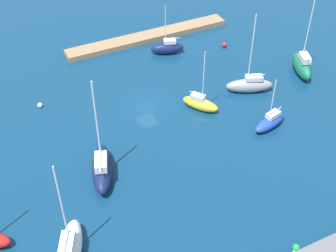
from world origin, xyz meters
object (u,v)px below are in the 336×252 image
sailboat_navy_east_end (167,48)px  sailboat_yellow_along_channel (200,103)px  sailboat_navy_outer_mooring (102,168)px  sailboat_blue_lone_north (270,122)px  sailboat_green_west_end (302,65)px  sailboat_white_by_breakwater (70,248)px  mooring_buoy_white (40,105)px  mooring_buoy_red (224,45)px  sailboat_gray_mid_basin (250,85)px  pier_dock (148,37)px

sailboat_navy_east_end → sailboat_yellow_along_channel: bearing=99.6°
sailboat_navy_outer_mooring → sailboat_navy_east_end: (-17.95, -20.36, -0.33)m
sailboat_navy_outer_mooring → sailboat_blue_lone_north: 21.77m
sailboat_blue_lone_north → sailboat_green_west_end: 13.72m
sailboat_white_by_breakwater → mooring_buoy_white: 24.37m
sailboat_white_by_breakwater → mooring_buoy_red: 42.64m
sailboat_gray_mid_basin → sailboat_white_by_breakwater: bearing=49.0°
sailboat_navy_outer_mooring → sailboat_navy_east_end: size_ratio=1.57×
sailboat_gray_mid_basin → sailboat_navy_east_end: sailboat_gray_mid_basin is taller
sailboat_yellow_along_channel → sailboat_white_by_breakwater: bearing=-92.1°
pier_dock → sailboat_blue_lone_north: bearing=99.8°
sailboat_green_west_end → sailboat_yellow_along_channel: 17.23m
sailboat_blue_lone_north → mooring_buoy_red: 19.99m
sailboat_gray_mid_basin → sailboat_navy_east_end: size_ratio=1.45×
sailboat_navy_east_end → mooring_buoy_white: (21.09, 4.80, -0.66)m
sailboat_green_west_end → mooring_buoy_white: size_ratio=17.10×
pier_dock → sailboat_green_west_end: sailboat_green_west_end is taller
sailboat_white_by_breakwater → sailboat_yellow_along_channel: size_ratio=1.33×
sailboat_green_west_end → sailboat_white_by_breakwater: bearing=132.1°
sailboat_blue_lone_north → sailboat_navy_east_end: bearing=-94.5°
pier_dock → mooring_buoy_white: 22.63m
sailboat_white_by_breakwater → sailboat_yellow_along_channel: sailboat_white_by_breakwater is taller
pier_dock → sailboat_gray_mid_basin: bearing=108.9°
sailboat_blue_lone_north → sailboat_white_by_breakwater: (28.02, 7.46, 0.42)m
mooring_buoy_white → sailboat_white_by_breakwater: bearing=82.6°
sailboat_navy_east_end → mooring_buoy_red: (-8.94, 2.19, -0.61)m
sailboat_blue_lone_north → sailboat_navy_east_end: sailboat_navy_east_end is taller
sailboat_navy_east_end → mooring_buoy_white: bearing=31.4°
mooring_buoy_red → mooring_buoy_white: size_ratio=1.13×
sailboat_navy_outer_mooring → mooring_buoy_white: (3.14, -15.56, -0.98)m
sailboat_gray_mid_basin → mooring_buoy_red: sailboat_gray_mid_basin is taller
pier_dock → mooring_buoy_red: pier_dock is taller
pier_dock → sailboat_gray_mid_basin: 20.36m
sailboat_white_by_breakwater → sailboat_yellow_along_channel: (-21.98, -14.54, -0.36)m
sailboat_navy_outer_mooring → sailboat_yellow_along_channel: (-15.69, -5.94, -0.41)m
sailboat_navy_outer_mooring → sailboat_green_west_end: size_ratio=1.09×
sailboat_white_by_breakwater → sailboat_navy_east_end: size_ratio=1.46×
pier_dock → sailboat_white_by_breakwater: size_ratio=2.33×
pier_dock → sailboat_navy_outer_mooring: bearing=56.3°
sailboat_navy_outer_mooring → sailboat_white_by_breakwater: size_ratio=1.08×
sailboat_gray_mid_basin → mooring_buoy_white: size_ratio=17.20×
pier_dock → sailboat_navy_outer_mooring: size_ratio=2.16×
pier_dock → sailboat_yellow_along_channel: 19.79m
mooring_buoy_red → sailboat_green_west_end: bearing=117.9°
sailboat_navy_outer_mooring → sailboat_green_west_end: bearing=-58.0°
sailboat_green_west_end → sailboat_yellow_along_channel: sailboat_green_west_end is taller
sailboat_navy_outer_mooring → sailboat_yellow_along_channel: bearing=-49.1°
sailboat_gray_mid_basin → sailboat_navy_east_end: (5.73, -13.94, -0.10)m
pier_dock → sailboat_gray_mid_basin: sailboat_gray_mid_basin is taller
sailboat_navy_outer_mooring → sailboat_white_by_breakwater: bearing=164.0°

